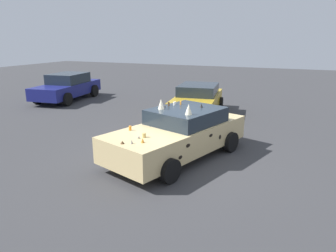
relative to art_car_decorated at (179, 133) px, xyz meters
The scene contains 4 objects.
ground_plane 0.70m from the art_car_decorated, 161.92° to the left, with size 60.00×60.00×0.00m, color #38383A.
art_car_decorated is the anchor object (origin of this frame).
parked_sedan_near_left 10.44m from the art_car_decorated, 57.71° to the left, with size 4.64×2.42×1.46m.
parked_sedan_far_right 5.25m from the art_car_decorated, 12.21° to the left, with size 4.49×2.44×1.34m.
Camera 1 is at (-7.83, -3.06, 3.33)m, focal length 32.97 mm.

